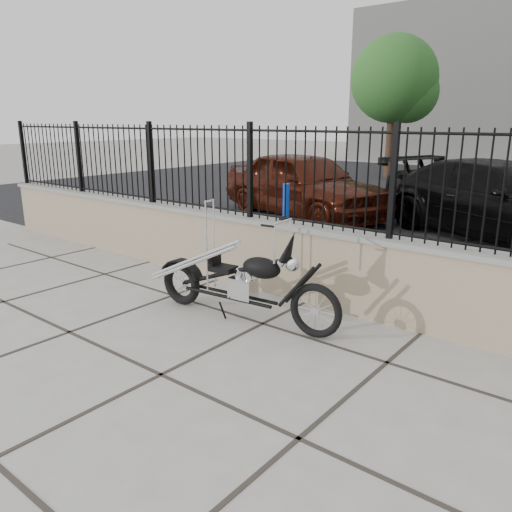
% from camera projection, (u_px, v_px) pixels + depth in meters
% --- Properties ---
extents(ground_plane, '(90.00, 90.00, 0.00)m').
position_uv_depth(ground_plane, '(161.00, 375.00, 4.51)').
color(ground_plane, '#99968E').
rests_on(ground_plane, ground).
extents(parking_lot, '(30.00, 30.00, 0.00)m').
position_uv_depth(parking_lot, '(504.00, 202.00, 13.92)').
color(parking_lot, black).
rests_on(parking_lot, ground).
extents(retaining_wall, '(14.00, 0.36, 0.96)m').
position_uv_depth(retaining_wall, '(312.00, 264.00, 6.27)').
color(retaining_wall, gray).
rests_on(retaining_wall, ground_plane).
extents(iron_fence, '(14.00, 0.08, 1.20)m').
position_uv_depth(iron_fence, '(314.00, 178.00, 5.98)').
color(iron_fence, black).
rests_on(iron_fence, retaining_wall).
extents(chopper_motorcycle, '(2.33, 0.64, 1.38)m').
position_uv_depth(chopper_motorcycle, '(239.00, 261.00, 5.61)').
color(chopper_motorcycle, black).
rests_on(chopper_motorcycle, ground_plane).
extents(car_red, '(4.85, 2.97, 1.54)m').
position_uv_depth(car_red, '(304.00, 184.00, 11.66)').
color(car_red, '#3D1208').
rests_on(car_red, parking_lot).
extents(car_black, '(5.53, 3.89, 1.49)m').
position_uv_depth(car_black, '(503.00, 201.00, 9.47)').
color(car_black, black).
rests_on(car_black, parking_lot).
extents(bollard_a, '(0.16, 0.16, 1.08)m').
position_uv_depth(bollard_a, '(286.00, 212.00, 9.42)').
color(bollard_a, '#0D38D0').
rests_on(bollard_a, ground_plane).
extents(tree_left, '(3.28, 3.28, 5.53)m').
position_uv_depth(tree_left, '(394.00, 75.00, 19.00)').
color(tree_left, '#382619').
rests_on(tree_left, ground_plane).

